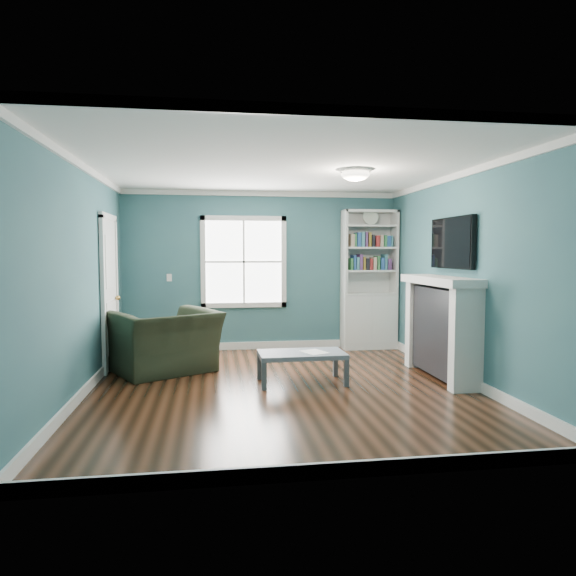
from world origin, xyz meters
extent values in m
plane|color=black|center=(0.00, 0.00, 0.00)|extent=(5.00, 5.00, 0.00)
plane|color=#305A66|center=(0.00, 2.50, 1.30)|extent=(4.50, 0.00, 4.50)
plane|color=#305A66|center=(0.00, -2.50, 1.30)|extent=(4.50, 0.00, 4.50)
plane|color=#305A66|center=(-2.25, 0.00, 1.30)|extent=(0.00, 5.00, 5.00)
plane|color=#305A66|center=(2.25, 0.00, 1.30)|extent=(0.00, 5.00, 5.00)
plane|color=white|center=(0.00, 0.00, 2.60)|extent=(5.00, 5.00, 0.00)
cube|color=white|center=(0.00, 2.48, 0.06)|extent=(4.50, 0.03, 0.12)
cube|color=white|center=(0.00, -2.48, 0.06)|extent=(4.50, 0.03, 0.12)
cube|color=white|center=(-2.23, 0.00, 0.06)|extent=(0.03, 5.00, 0.12)
cube|color=white|center=(2.23, 0.00, 0.06)|extent=(0.03, 5.00, 0.12)
cube|color=white|center=(0.00, 2.48, 2.56)|extent=(4.50, 0.04, 0.08)
cube|color=white|center=(0.00, -2.48, 2.56)|extent=(4.50, 0.04, 0.08)
cube|color=white|center=(-2.23, 0.00, 2.56)|extent=(0.04, 5.00, 0.08)
cube|color=white|center=(2.23, 0.00, 2.56)|extent=(0.04, 5.00, 0.08)
cube|color=white|center=(-0.30, 2.50, 1.45)|extent=(1.24, 0.01, 1.34)
cube|color=white|center=(-0.96, 2.48, 1.45)|extent=(0.08, 0.06, 1.50)
cube|color=white|center=(0.36, 2.48, 1.45)|extent=(0.08, 0.06, 1.50)
cube|color=white|center=(-0.30, 2.48, 0.74)|extent=(1.40, 0.06, 0.08)
cube|color=white|center=(-0.30, 2.48, 2.16)|extent=(1.40, 0.06, 0.08)
cube|color=white|center=(-0.30, 2.48, 1.45)|extent=(1.24, 0.03, 0.03)
cube|color=white|center=(-0.30, 2.48, 1.45)|extent=(0.03, 0.03, 1.34)
cube|color=silver|center=(1.77, 2.30, 0.45)|extent=(0.90, 0.35, 0.90)
cube|color=silver|center=(1.34, 2.30, 1.60)|extent=(0.04, 0.35, 1.40)
cube|color=silver|center=(2.20, 2.30, 1.60)|extent=(0.04, 0.35, 1.40)
cube|color=silver|center=(1.77, 2.46, 1.60)|extent=(0.90, 0.02, 1.40)
cube|color=silver|center=(1.77, 2.30, 2.28)|extent=(0.90, 0.35, 0.04)
cube|color=silver|center=(1.77, 2.30, 0.92)|extent=(0.84, 0.33, 0.03)
cube|color=silver|center=(1.77, 2.30, 1.30)|extent=(0.84, 0.33, 0.03)
cube|color=silver|center=(1.77, 2.30, 1.68)|extent=(0.84, 0.33, 0.03)
cube|color=silver|center=(1.77, 2.30, 2.04)|extent=(0.84, 0.33, 0.03)
cube|color=#33723F|center=(1.77, 2.28, 1.43)|extent=(0.70, 0.25, 0.22)
cube|color=#264C8C|center=(1.77, 2.28, 1.81)|extent=(0.70, 0.25, 0.22)
cylinder|color=beige|center=(1.77, 2.25, 2.19)|extent=(0.26, 0.06, 0.26)
cube|color=black|center=(2.09, 0.20, 0.60)|extent=(0.30, 1.20, 1.10)
cube|color=black|center=(2.07, 0.20, 0.40)|extent=(0.22, 0.65, 0.70)
cube|color=silver|center=(2.07, -0.47, 0.60)|extent=(0.36, 0.16, 1.20)
cube|color=silver|center=(2.07, 0.87, 0.60)|extent=(0.36, 0.16, 1.20)
cube|color=silver|center=(2.05, 0.20, 1.25)|extent=(0.44, 1.58, 0.10)
cube|color=black|center=(2.20, 0.20, 1.72)|extent=(0.06, 1.10, 0.65)
cube|color=silver|center=(-2.23, 1.40, 1.02)|extent=(0.04, 0.80, 2.05)
cube|color=white|center=(-2.22, 0.95, 1.02)|extent=(0.05, 0.08, 2.13)
cube|color=white|center=(-2.22, 1.85, 1.02)|extent=(0.05, 0.08, 2.13)
cube|color=white|center=(-2.22, 1.40, 2.09)|extent=(0.05, 0.98, 0.08)
sphere|color=#BF8C3F|center=(-2.17, 1.70, 0.95)|extent=(0.07, 0.07, 0.07)
ellipsoid|color=white|center=(0.90, 0.10, 2.54)|extent=(0.34, 0.34, 0.15)
cylinder|color=white|center=(0.90, 0.10, 2.58)|extent=(0.38, 0.38, 0.03)
cube|color=white|center=(-1.50, 2.48, 1.20)|extent=(0.08, 0.01, 0.12)
imported|color=black|center=(-1.45, 1.02, 0.55)|extent=(1.51, 1.34, 1.11)
cube|color=#444C52|center=(-0.22, -0.07, 0.16)|extent=(0.06, 0.06, 0.32)
cube|color=#444C52|center=(0.77, -0.05, 0.16)|extent=(0.06, 0.06, 0.32)
cube|color=#444C52|center=(-0.23, 0.45, 0.16)|extent=(0.06, 0.06, 0.32)
cube|color=#444C52|center=(0.76, 0.46, 0.16)|extent=(0.06, 0.06, 0.32)
cube|color=slate|center=(0.27, 0.20, 0.35)|extent=(1.06, 0.59, 0.06)
cube|color=white|center=(0.42, 0.17, 0.38)|extent=(0.36, 0.39, 0.00)
camera|label=1|loc=(-0.80, -5.94, 1.61)|focal=32.00mm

